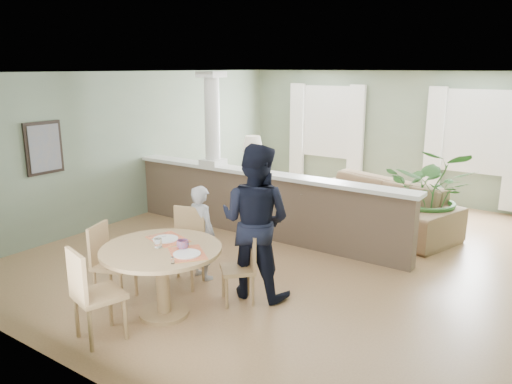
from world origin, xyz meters
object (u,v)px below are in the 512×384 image
Objects in this scene: chair_far_boy at (186,242)px; child_person at (202,232)px; sofa at (373,205)px; houseplant at (431,194)px; chair_near at (91,291)px; chair_far_man at (243,264)px; dining_table at (163,262)px; man_person at (255,221)px; chair_side at (109,259)px.

chair_far_boy is 0.78× the size of child_person.
houseplant reaches higher than sofa.
houseplant reaches higher than chair_far_boy.
chair_near is 0.79× the size of child_person.
chair_far_man is 0.92m from child_person.
chair_far_man is (-1.19, -3.52, -0.30)m from houseplant.
dining_table is 1.58× the size of chair_far_man.
dining_table is 1.21m from man_person.
man_person reaches higher than houseplant.
child_person reaches higher than chair_side.
child_person is at bearing -42.63° from chair_side.
man_person is at bearing -4.92° from chair_far_boy.
houseplant is 1.81× the size of chair_far_man.
dining_table is 0.71× the size of man_person.
chair_near is (-0.73, -1.62, 0.08)m from chair_far_man.
dining_table is 0.92m from chair_far_boy.
sofa is 4.47m from dining_table.
dining_table is at bearing -79.64° from chair_far_man.
houseplant is (0.99, -0.08, 0.35)m from sofa.
child_person reaches higher than sofa.
houseplant is 1.15× the size of dining_table.
chair_far_boy reaches higher than dining_table.
chair_near is 1.06× the size of chair_side.
sofa is 1.87× the size of houseplant.
child_person is (0.07, 0.23, 0.09)m from chair_far_boy.
chair_near reaches higher than chair_side.
houseplant is 1.53× the size of chair_near.
man_person is at bearing 133.33° from chair_far_man.
chair_far_man is 0.45× the size of man_person.
chair_near reaches higher than chair_far_boy.
sofa is at bearing -95.49° from child_person.
chair_far_man is 0.67× the size of child_person.
sofa is 2.90× the size of chair_far_boy.
sofa is 3.04× the size of chair_side.
sofa is at bearing 131.10° from chair_far_man.
chair_near is (-0.20, -0.82, -0.09)m from dining_table.
sofa is 3.40m from man_person.
chair_near is at bearing 106.30° from child_person.
dining_table is 1.34× the size of chair_near.
dining_table is 1.35× the size of chair_far_boy.
chair_near is at bearing -101.22° from chair_far_boy.
man_person is (0.94, 0.22, 0.40)m from chair_far_boy.
sofa is 4.76m from chair_side.
child_person is at bearing -90.31° from sofa.
dining_table is at bearing 54.34° from man_person.
dining_table is at bearing -82.07° from sofa.
chair_far_man is at bearing -98.80° from chair_near.
houseplant is at bearing 68.28° from dining_table.
child_person reaches higher than chair_near.
man_person is at bearing -75.92° from sofa.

